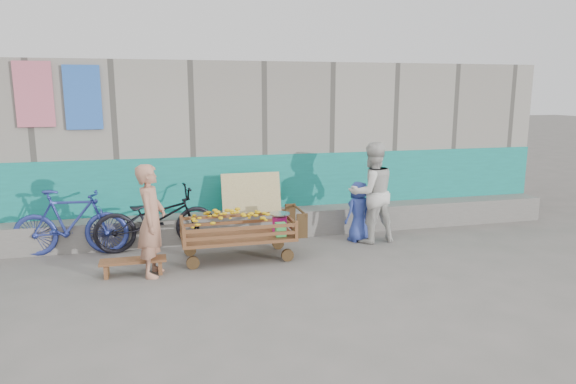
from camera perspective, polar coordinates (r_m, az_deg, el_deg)
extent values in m
plane|color=#5D5B56|center=(6.76, -3.10, -10.56)|extent=(80.00, 80.00, 0.00)
cube|color=gray|center=(10.38, -7.66, 5.54)|extent=(12.00, 3.00, 3.00)
cube|color=#17786F|center=(9.01, -6.38, -0.42)|extent=(12.00, 0.03, 1.40)
cube|color=#5B5854|center=(8.90, -6.10, -3.72)|extent=(12.00, 0.50, 0.45)
cube|color=tan|center=(8.69, -4.09, -0.15)|extent=(1.00, 0.19, 0.68)
cube|color=#CC6379|center=(8.91, -26.39, 9.70)|extent=(0.55, 0.03, 1.00)
cube|color=blue|center=(8.79, -21.83, 9.73)|extent=(0.55, 0.03, 1.00)
cube|color=brown|center=(7.79, -5.61, -4.92)|extent=(1.67, 0.84, 0.05)
cylinder|color=#322314|center=(7.51, -10.52, -7.73)|extent=(0.19, 0.06, 0.19)
cube|color=brown|center=(7.30, -11.46, -4.95)|extent=(0.05, 0.05, 0.26)
cylinder|color=#322314|center=(8.09, -10.83, -6.35)|extent=(0.19, 0.06, 0.19)
cube|color=brown|center=(8.05, -11.77, -3.44)|extent=(0.05, 0.05, 0.26)
cylinder|color=#322314|center=(7.71, -0.06, -7.02)|extent=(0.19, 0.06, 0.19)
cube|color=brown|center=(7.54, 0.92, -4.20)|extent=(0.05, 0.05, 0.26)
cylinder|color=#322314|center=(8.28, -1.12, -5.74)|extent=(0.19, 0.06, 0.19)
cube|color=brown|center=(8.28, -0.51, -2.81)|extent=(0.05, 0.05, 0.26)
cube|color=brown|center=(7.39, -5.16, -4.87)|extent=(1.62, 0.04, 0.05)
cube|color=brown|center=(7.36, -5.18, -4.04)|extent=(1.62, 0.04, 0.05)
cube|color=brown|center=(8.14, -6.05, -3.39)|extent=(1.62, 0.04, 0.05)
cube|color=brown|center=(8.11, -6.07, -2.63)|extent=(1.62, 0.04, 0.05)
cube|color=brown|center=(7.69, -11.61, -4.43)|extent=(0.04, 0.78, 0.05)
cube|color=brown|center=(7.66, -11.64, -3.62)|extent=(0.04, 0.78, 0.05)
cube|color=brown|center=(7.92, 0.17, -3.73)|extent=(0.04, 0.78, 0.05)
cube|color=brown|center=(7.89, 0.17, -2.95)|extent=(0.04, 0.78, 0.05)
cylinder|color=#322314|center=(7.90, 1.35, -2.03)|extent=(0.04, 0.74, 0.04)
cube|color=#322314|center=(8.25, 0.26, -2.59)|extent=(0.17, 0.04, 0.37)
cube|color=#322314|center=(7.61, 1.57, -3.79)|extent=(0.17, 0.04, 0.37)
ellipsoid|color=yellow|center=(7.72, -6.33, -3.34)|extent=(1.21, 0.65, 0.41)
cylinder|color=#C8157D|center=(7.87, -0.94, -3.61)|extent=(0.22, 0.22, 0.24)
cylinder|color=silver|center=(7.84, -0.95, -2.69)|extent=(0.03, 0.03, 0.06)
cylinder|color=silver|center=(7.83, -0.95, -2.43)|extent=(0.32, 0.32, 0.02)
cube|color=green|center=(7.62, -0.83, -4.18)|extent=(0.15, 0.11, 0.20)
cube|color=brown|center=(7.44, -16.82, -7.29)|extent=(0.89, 0.27, 0.04)
cube|color=brown|center=(7.51, -19.51, -8.24)|extent=(0.05, 0.25, 0.18)
cube|color=brown|center=(7.47, -14.01, -8.01)|extent=(0.05, 0.25, 0.18)
imported|color=#AE765D|center=(7.21, -14.93, -3.08)|extent=(0.49, 0.63, 1.55)
imported|color=silver|center=(8.63, 9.27, -0.06)|extent=(0.88, 0.72, 1.68)
imported|color=#2D3F97|center=(8.71, 7.84, -2.15)|extent=(0.58, 0.49, 1.02)
imported|color=black|center=(8.45, -14.47, -2.86)|extent=(1.98, 0.90, 1.01)
imported|color=navy|center=(8.56, -23.00, -3.15)|extent=(1.76, 0.67, 1.03)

